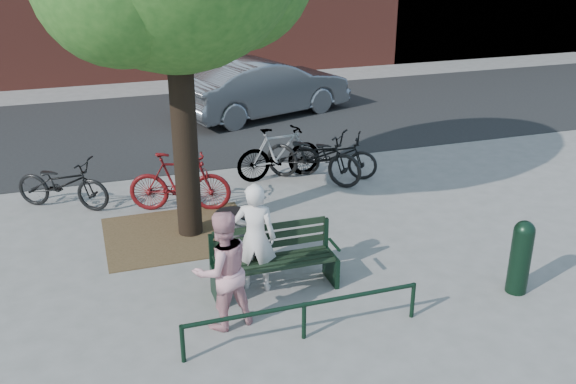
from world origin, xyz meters
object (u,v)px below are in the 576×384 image
object	(u,v)px
bicycle_c	(334,155)
park_bench	(273,257)
person_left	(255,237)
parked_car	(264,87)
litter_bin	(233,244)
bollard	(521,254)
person_right	(222,270)

from	to	relation	value
bicycle_c	park_bench	bearing A→B (deg)	178.36
person_left	parked_car	world-z (taller)	person_left
litter_bin	bicycle_c	size ratio (longest dim) A/B	0.56
park_bench	bollard	bearing A→B (deg)	-19.97
park_bench	litter_bin	distance (m)	0.69
person_right	person_left	bearing A→B (deg)	-141.32
park_bench	parked_car	xyz separation A→B (m)	(2.42, 8.69, 0.30)
person_left	litter_bin	bearing A→B (deg)	-39.79
litter_bin	parked_car	world-z (taller)	parked_car
person_left	park_bench	bearing A→B (deg)	-172.06
litter_bin	person_left	bearing A→B (deg)	-64.48
park_bench	bicycle_c	distance (m)	4.52
bicycle_c	parked_car	bearing A→B (deg)	31.55
person_right	parked_car	xyz separation A→B (m)	(3.29, 9.36, -0.01)
person_left	bicycle_c	world-z (taller)	person_left
person_right	bicycle_c	xyz separation A→B (m)	(3.32, 4.47, -0.33)
park_bench	parked_car	world-z (taller)	parked_car
person_left	parked_car	distance (m)	9.01
person_left	litter_bin	xyz separation A→B (m)	(-0.21, 0.45, -0.29)
person_right	litter_bin	bearing A→B (deg)	-120.23
person_right	bicycle_c	bearing A→B (deg)	-137.62
parked_car	park_bench	bearing A→B (deg)	146.76
park_bench	person_right	bearing A→B (deg)	-142.17
park_bench	parked_car	size ratio (longest dim) A/B	0.37
park_bench	bicycle_c	bearing A→B (deg)	57.16
person_right	litter_bin	world-z (taller)	person_right
person_left	bollard	size ratio (longest dim) A/B	1.47
park_bench	litter_bin	world-z (taller)	litter_bin
person_right	bollard	xyz separation A→B (m)	(4.07, -0.49, -0.21)
person_left	parked_car	xyz separation A→B (m)	(2.66, 8.61, -0.02)
bicycle_c	parked_car	distance (m)	4.90
bollard	bicycle_c	distance (m)	5.02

